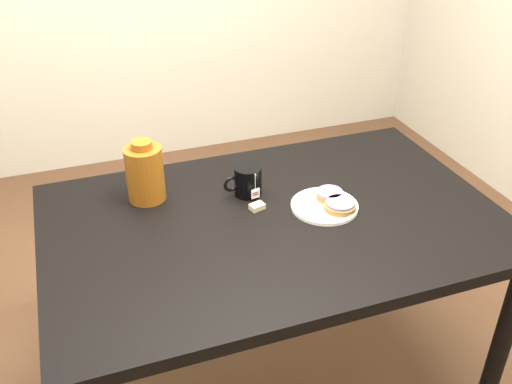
% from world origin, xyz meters
% --- Properties ---
extents(ground_plane, '(4.00, 4.00, 0.00)m').
position_xyz_m(ground_plane, '(0.00, 0.00, 0.00)').
color(ground_plane, brown).
extents(table, '(1.40, 0.90, 0.75)m').
position_xyz_m(table, '(0.00, 0.00, 0.67)').
color(table, black).
rests_on(table, ground_plane).
extents(plate, '(0.21, 0.21, 0.02)m').
position_xyz_m(plate, '(0.17, -0.00, 0.76)').
color(plate, white).
rests_on(plate, table).
extents(bagel_back, '(0.12, 0.12, 0.03)m').
position_xyz_m(bagel_back, '(0.20, 0.03, 0.77)').
color(bagel_back, brown).
rests_on(bagel_back, plate).
extents(bagel_front, '(0.12, 0.12, 0.03)m').
position_xyz_m(bagel_front, '(0.20, -0.04, 0.77)').
color(bagel_front, brown).
rests_on(bagel_front, plate).
extents(mug, '(0.14, 0.10, 0.10)m').
position_xyz_m(mug, '(-0.03, 0.16, 0.80)').
color(mug, black).
rests_on(mug, table).
extents(teabag_pouch, '(0.05, 0.04, 0.02)m').
position_xyz_m(teabag_pouch, '(-0.03, 0.06, 0.76)').
color(teabag_pouch, '#C6B793').
rests_on(teabag_pouch, table).
extents(bagel_package, '(0.15, 0.15, 0.20)m').
position_xyz_m(bagel_package, '(-0.35, 0.24, 0.84)').
color(bagel_package, '#64310D').
rests_on(bagel_package, table).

